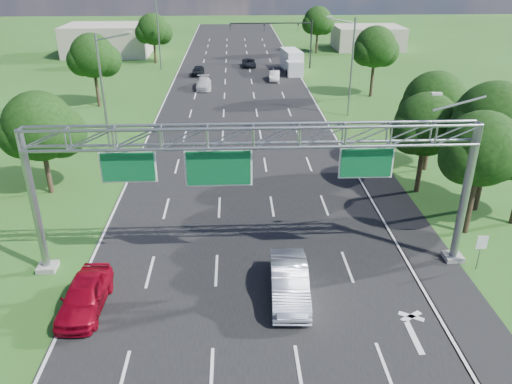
{
  "coord_description": "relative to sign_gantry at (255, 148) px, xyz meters",
  "views": [
    {
      "loc": [
        -0.67,
        -11.28,
        15.5
      ],
      "look_at": [
        0.45,
        13.5,
        3.74
      ],
      "focal_mm": 35.0,
      "sensor_mm": 36.0,
      "label": 1
    }
  ],
  "objects": [
    {
      "name": "red_coupe",
      "position": [
        -8.33,
        -3.48,
        -6.09
      ],
      "size": [
        2.03,
        4.75,
        1.6
      ],
      "primitive_type": "imported",
      "rotation": [
        0.0,
        0.0,
        -0.03
      ],
      "color": "maroon",
      "rests_on": "ground"
    },
    {
      "name": "tree_cluster_right",
      "position": [
        14.47,
        7.19,
        -1.58
      ],
      "size": [
        9.91,
        14.6,
        8.68
      ],
      "color": "#2D2116",
      "rests_on": "ground"
    },
    {
      "name": "road",
      "position": [
        -0.33,
        18.0,
        -6.89
      ],
      "size": [
        18.0,
        180.0,
        0.02
      ],
      "primitive_type": "cube",
      "color": "black",
      "rests_on": "ground"
    },
    {
      "name": "car_queue_d",
      "position": [
        4.64,
        45.03,
        -6.25
      ],
      "size": [
        1.66,
        3.96,
        1.27
      ],
      "primitive_type": "imported",
      "rotation": [
        0.0,
        0.0,
        -0.08
      ],
      "color": "#BDBDBD",
      "rests_on": "ground"
    },
    {
      "name": "traffic_signal",
      "position": [
        7.15,
        53.0,
        -1.72
      ],
      "size": [
        12.21,
        0.24,
        7.0
      ],
      "color": "black",
      "rests_on": "ground"
    },
    {
      "name": "tree_verge_re",
      "position": [
        13.75,
        66.04,
        -1.7
      ],
      "size": [
        5.76,
        4.8,
        7.84
      ],
      "color": "#2D2116",
      "rests_on": "ground"
    },
    {
      "name": "road_flare",
      "position": [
        9.87,
        2.0,
        -6.89
      ],
      "size": [
        3.0,
        30.0,
        0.02
      ],
      "primitive_type": "cube",
      "color": "black",
      "rests_on": "ground"
    },
    {
      "name": "regulatory_sign",
      "position": [
        12.07,
        -1.02,
        -5.38
      ],
      "size": [
        0.6,
        0.08,
        2.1
      ],
      "color": "gray",
      "rests_on": "ground"
    },
    {
      "name": "tree_verge_rd",
      "position": [
        15.75,
        36.04,
        -1.26
      ],
      "size": [
        5.76,
        4.8,
        8.28
      ],
      "color": "#2D2116",
      "rests_on": "ground"
    },
    {
      "name": "sign_gantry",
      "position": [
        0.0,
        0.0,
        0.0
      ],
      "size": [
        23.5,
        1.0,
        9.56
      ],
      "color": "gray",
      "rests_on": "ground"
    },
    {
      "name": "building_left",
      "position": [
        -22.33,
        66.0,
        -4.39
      ],
      "size": [
        14.0,
        10.0,
        5.0
      ],
      "primitive_type": "cube",
      "color": "#AFA693",
      "rests_on": "ground"
    },
    {
      "name": "car_queue_a",
      "position": [
        -4.83,
        40.73,
        -6.2
      ],
      "size": [
        2.12,
        4.81,
        1.37
      ],
      "primitive_type": "imported",
      "rotation": [
        0.0,
        0.0,
        0.04
      ],
      "color": "silver",
      "rests_on": "ground"
    },
    {
      "name": "tree_verge_la",
      "position": [
        -14.25,
        10.04,
        -2.13
      ],
      "size": [
        5.76,
        4.8,
        7.4
      ],
      "color": "#2D2116",
      "rests_on": "ground"
    },
    {
      "name": "streetlight_l_near",
      "position": [
        -11.63,
        18.0,
        -1.31
      ],
      "size": [
        2.97,
        0.22,
        10.16
      ],
      "color": "gray",
      "rests_on": "ground"
    },
    {
      "name": "car_queue_b",
      "position": [
        1.45,
        54.58,
        -6.3
      ],
      "size": [
        2.08,
        4.32,
        1.19
      ],
      "primitive_type": "imported",
      "rotation": [
        0.0,
        0.0,
        0.03
      ],
      "color": "black",
      "rests_on": "ground"
    },
    {
      "name": "car_queue_c",
      "position": [
        -6.06,
        48.84,
        -6.24
      ],
      "size": [
        1.83,
        3.92,
        1.3
      ],
      "primitive_type": "imported",
      "rotation": [
        0.0,
        0.0,
        -0.08
      ],
      "color": "black",
      "rests_on": "ground"
    },
    {
      "name": "tree_verge_lb",
      "position": [
        -16.25,
        33.04,
        -1.48
      ],
      "size": [
        5.76,
        4.8,
        8.06
      ],
      "color": "#2D2116",
      "rests_on": "ground"
    },
    {
      "name": "streetlight_r_mid",
      "position": [
        10.97,
        28.0,
        -1.31
      ],
      "size": [
        2.97,
        0.22,
        10.16
      ],
      "color": "gray",
      "rests_on": "ground"
    },
    {
      "name": "building_right",
      "position": [
        23.67,
        70.0,
        -4.89
      ],
      "size": [
        12.0,
        9.0,
        4.0
      ],
      "primitive_type": "cube",
      "color": "#AFA693",
      "rests_on": "ground"
    },
    {
      "name": "box_truck",
      "position": [
        7.67,
        50.74,
        -5.46
      ],
      "size": [
        2.97,
        8.13,
        2.99
      ],
      "rotation": [
        0.0,
        0.0,
        0.12
      ],
      "color": "white",
      "rests_on": "ground"
    },
    {
      "name": "ground",
      "position": [
        -0.33,
        18.0,
        -6.89
      ],
      "size": [
        220.0,
        220.0,
        0.0
      ],
      "primitive_type": "plane",
      "color": "#295318",
      "rests_on": "ground"
    },
    {
      "name": "tree_verge_lc",
      "position": [
        -13.25,
        58.04,
        -1.92
      ],
      "size": [
        5.76,
        4.8,
        7.62
      ],
      "color": "#2D2116",
      "rests_on": "ground"
    },
    {
      "name": "streetlight_l_far",
      "position": [
        -11.63,
        53.0,
        -1.31
      ],
      "size": [
        2.97,
        0.22,
        10.16
      ],
      "color": "gray",
      "rests_on": "ground"
    },
    {
      "name": "silver_sedan",
      "position": [
        1.57,
        -2.95,
        -6.03
      ],
      "size": [
        2.03,
        5.28,
        1.72
      ],
      "primitive_type": "imported",
      "rotation": [
        0.0,
        0.0,
        -0.04
      ],
      "color": "silver",
      "rests_on": "ground"
    }
  ]
}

